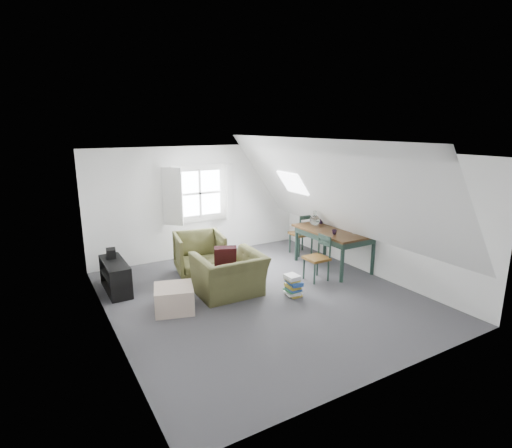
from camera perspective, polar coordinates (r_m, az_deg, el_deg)
floor at (r=7.16m, az=0.78°, el=-10.26°), size 5.50×5.50×0.00m
ceiling at (r=6.55m, az=0.85°, el=10.12°), size 5.50×5.50×0.00m
wall_back at (r=9.16m, az=-8.10°, el=3.17°), size 5.00×0.00×5.00m
wall_front at (r=4.72m, az=18.43°, el=-7.69°), size 5.00×0.00×5.00m
wall_left at (r=5.91m, az=-20.49°, el=-3.53°), size 0.00×5.50×5.50m
wall_right at (r=8.28m, az=15.81°, el=1.65°), size 0.00×5.50×5.50m
slope_left at (r=6.00m, az=-11.98°, el=2.49°), size 3.19×5.50×4.48m
slope_right at (r=7.54m, az=11.01°, el=4.82°), size 3.19×5.50×4.48m
dormer_window at (r=9.06m, az=-7.96°, el=4.34°), size 1.71×0.35×1.30m
skylight at (r=8.56m, az=5.26°, el=5.87°), size 0.35×0.75×0.47m
armchair_near at (r=7.25m, az=-3.79°, el=-9.98°), size 1.16×1.02×0.74m
armchair_far at (r=8.25m, az=-7.97°, el=-7.06°), size 1.07×1.09×0.86m
throw_pillow at (r=7.13m, az=-4.42°, el=-4.62°), size 0.45×0.35×0.41m
ottoman at (r=6.71m, az=-11.63°, el=-10.38°), size 0.76×0.76×0.41m
dining_table at (r=8.49m, az=11.02°, el=-1.48°), size 0.99×1.65×0.83m
demijohn at (r=8.67m, az=8.40°, el=0.58°), size 0.22×0.22×0.32m
vase_twigs at (r=8.90m, az=9.26°, el=0.96°), size 0.08×0.09×0.63m
cup at (r=8.09m, az=11.11°, el=-1.46°), size 0.10×0.10×0.09m
paper_box at (r=8.28m, az=14.15°, el=-1.11°), size 0.15×0.11×0.04m
dining_chair_far at (r=9.33m, az=6.59°, el=-1.31°), size 0.45×0.45×0.96m
dining_chair_near at (r=7.82m, az=8.83°, el=-4.71°), size 0.41×0.41×0.88m
media_shelf at (r=7.69m, az=-19.37°, el=-7.32°), size 0.36×1.09×0.56m
electronics_box at (r=7.83m, az=-20.01°, el=-4.00°), size 0.20×0.25×0.18m
magazine_stack at (r=7.14m, az=5.31°, el=-8.73°), size 0.28×0.34×0.38m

